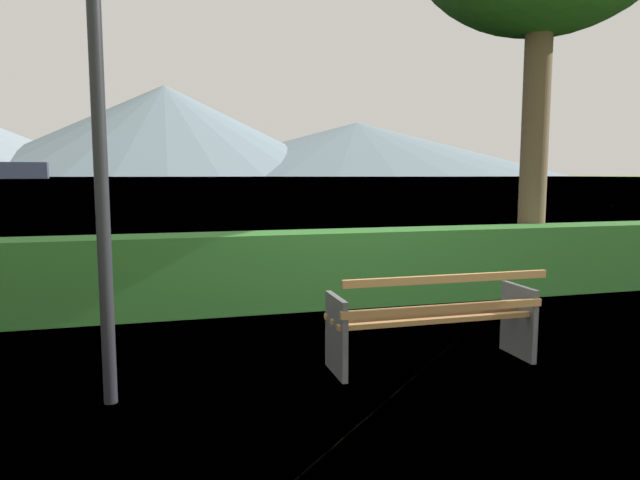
# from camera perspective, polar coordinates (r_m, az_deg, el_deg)

# --- Properties ---
(ground_plane) EXTENTS (1400.00, 1400.00, 0.00)m
(ground_plane) POSITION_cam_1_polar(r_m,az_deg,el_deg) (5.37, 10.90, -12.01)
(ground_plane) COLOR olive
(water_surface) EXTENTS (620.00, 620.00, 0.00)m
(water_surface) POSITION_cam_1_polar(r_m,az_deg,el_deg) (311.69, -14.84, 6.06)
(water_surface) COLOR slate
(water_surface) RESTS_ON ground_plane
(park_bench) EXTENTS (1.87, 0.58, 0.87)m
(park_bench) POSITION_cam_1_polar(r_m,az_deg,el_deg) (5.20, 11.30, -7.71)
(park_bench) COLOR #A0703F
(park_bench) RESTS_ON ground_plane
(hedge_row) EXTENTS (13.75, 0.65, 0.97)m
(hedge_row) POSITION_cam_1_polar(r_m,az_deg,el_deg) (7.52, 2.58, -2.74)
(hedge_row) COLOR #2D6B28
(hedge_row) RESTS_ON ground_plane
(lamp_post) EXTENTS (0.30, 0.30, 4.11)m
(lamp_post) POSITION_cam_1_polar(r_m,az_deg,el_deg) (4.53, -21.59, 19.62)
(lamp_post) COLOR black
(lamp_post) RESTS_ON ground_plane
(distant_hills) EXTENTS (832.65, 422.56, 87.65)m
(distant_hills) POSITION_cam_1_polar(r_m,az_deg,el_deg) (589.57, -17.28, 9.79)
(distant_hills) COLOR gray
(distant_hills) RESTS_ON ground_plane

